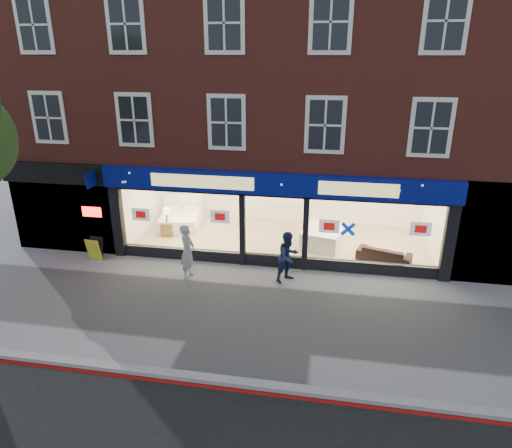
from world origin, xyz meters
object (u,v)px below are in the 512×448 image
(sofa, at_px, (384,254))
(pedestrian_grey, at_px, (188,252))
(display_bed, at_px, (181,219))
(pedestrian_blue, at_px, (288,257))
(mattress_stack, at_px, (323,237))
(a_board, at_px, (95,249))

(sofa, bearing_deg, pedestrian_grey, 36.91)
(sofa, bearing_deg, display_bed, 4.52)
(pedestrian_grey, relative_size, pedestrian_blue, 1.09)
(pedestrian_grey, bearing_deg, sofa, -70.78)
(display_bed, distance_m, pedestrian_blue, 6.09)
(pedestrian_grey, bearing_deg, pedestrian_blue, -83.19)
(display_bed, relative_size, mattress_stack, 1.13)
(display_bed, relative_size, pedestrian_blue, 1.33)
(display_bed, relative_size, pedestrian_grey, 1.22)
(a_board, xyz_separation_m, pedestrian_grey, (3.63, -0.71, 0.50))
(mattress_stack, bearing_deg, a_board, -162.89)
(sofa, bearing_deg, pedestrian_blue, 47.99)
(display_bed, bearing_deg, mattress_stack, -18.56)
(a_board, bearing_deg, sofa, 13.71)
(display_bed, height_order, pedestrian_grey, pedestrian_grey)
(mattress_stack, height_order, a_board, a_board)
(a_board, bearing_deg, pedestrian_blue, 2.58)
(sofa, distance_m, pedestrian_grey, 6.64)
(mattress_stack, relative_size, pedestrian_grey, 1.07)
(display_bed, height_order, mattress_stack, display_bed)
(mattress_stack, xyz_separation_m, pedestrian_blue, (-1.00, -2.77, 0.39))
(pedestrian_grey, bearing_deg, a_board, 79.57)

